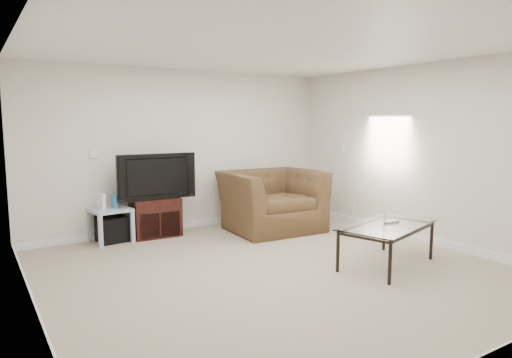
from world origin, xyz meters
TOP-DOWN VIEW (x-y plane):
  - floor at (0.00, 0.00)m, footprint 5.00×5.00m
  - ceiling at (0.00, 0.00)m, footprint 5.00×5.00m
  - wall_back at (0.00, 2.50)m, footprint 5.00×0.02m
  - wall_left at (-2.50, 0.00)m, footprint 0.02×5.00m
  - wall_right at (2.50, 0.00)m, footprint 0.02×5.00m
  - plate_back at (-1.40, 2.49)m, footprint 0.12×0.02m
  - plate_right_switch at (2.49, 1.60)m, footprint 0.02×0.09m
  - plate_right_outlet at (2.49, 1.30)m, footprint 0.02×0.08m
  - tv_stand at (-0.60, 2.28)m, footprint 0.71×0.51m
  - dvd_player at (-0.60, 2.24)m, footprint 0.39×0.28m
  - television at (-0.60, 2.25)m, footprint 1.08×0.25m
  - side_table at (-1.26, 2.28)m, footprint 0.57×0.57m
  - subwoofer at (-1.23, 2.30)m, footprint 0.42×0.42m
  - game_console at (-1.38, 2.24)m, footprint 0.09×0.17m
  - game_case at (-1.20, 2.27)m, footprint 0.05×0.14m
  - recliner at (1.10, 1.68)m, footprint 1.48×1.01m
  - coffee_table at (1.23, -0.55)m, footprint 1.41×1.04m
  - remote at (1.35, -0.51)m, footprint 0.20×0.07m

SIDE VIEW (x-z plane):
  - floor at x=0.00m, z-range 0.00..0.00m
  - subwoofer at x=-1.23m, z-range -0.02..0.36m
  - side_table at x=-1.26m, z-range 0.00..0.49m
  - coffee_table at x=1.23m, z-range 0.00..0.49m
  - tv_stand at x=-0.60m, z-range 0.00..0.58m
  - plate_right_outlet at x=2.49m, z-range 0.24..0.36m
  - dvd_player at x=-0.60m, z-range 0.45..0.51m
  - remote at x=1.35m, z-range 0.50..0.52m
  - game_case at x=-1.20m, z-range 0.49..0.68m
  - game_console at x=-1.38m, z-range 0.49..0.71m
  - recliner at x=1.10m, z-range 0.00..1.25m
  - television at x=-0.60m, z-range 0.58..1.24m
  - wall_back at x=0.00m, z-range 0.00..2.50m
  - wall_left at x=-2.50m, z-range 0.00..2.50m
  - wall_right at x=2.50m, z-range 0.00..2.50m
  - plate_back at x=-1.40m, z-range 1.19..1.31m
  - plate_right_switch at x=2.49m, z-range 1.19..1.31m
  - ceiling at x=0.00m, z-range 2.50..2.50m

